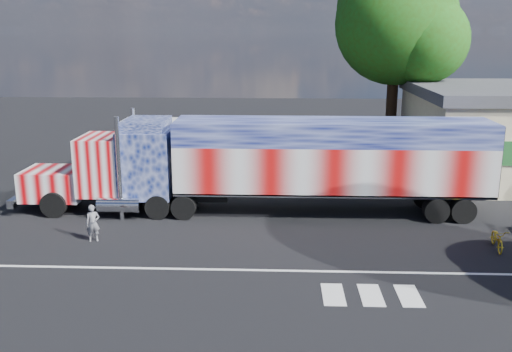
{
  "coord_description": "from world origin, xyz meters",
  "views": [
    {
      "loc": [
        1.02,
        -21.61,
        8.18
      ],
      "look_at": [
        0.0,
        3.0,
        1.9
      ],
      "focal_mm": 40.0,
      "sensor_mm": 36.0,
      "label": 1
    }
  ],
  "objects_px": {
    "semi_truck": "(272,162)",
    "coach_bus": "(225,149)",
    "woman": "(93,223)",
    "bicycle": "(497,239)",
    "tree_ne_a": "(399,24)"
  },
  "relations": [
    {
      "from": "coach_bus",
      "to": "woman",
      "type": "relative_size",
      "value": 7.7
    },
    {
      "from": "coach_bus",
      "to": "woman",
      "type": "height_order",
      "value": "coach_bus"
    },
    {
      "from": "woman",
      "to": "bicycle",
      "type": "height_order",
      "value": "woman"
    },
    {
      "from": "woman",
      "to": "tree_ne_a",
      "type": "relative_size",
      "value": 0.12
    },
    {
      "from": "bicycle",
      "to": "tree_ne_a",
      "type": "xyz_separation_m",
      "value": [
        -1.08,
        16.03,
        8.15
      ]
    },
    {
      "from": "coach_bus",
      "to": "woman",
      "type": "distance_m",
      "value": 10.93
    },
    {
      "from": "semi_truck",
      "to": "bicycle",
      "type": "relative_size",
      "value": 13.27
    },
    {
      "from": "semi_truck",
      "to": "woman",
      "type": "height_order",
      "value": "semi_truck"
    },
    {
      "from": "semi_truck",
      "to": "bicycle",
      "type": "height_order",
      "value": "semi_truck"
    },
    {
      "from": "bicycle",
      "to": "tree_ne_a",
      "type": "bearing_deg",
      "value": 100.84
    },
    {
      "from": "semi_truck",
      "to": "coach_bus",
      "type": "bearing_deg",
      "value": 114.82
    },
    {
      "from": "semi_truck",
      "to": "coach_bus",
      "type": "distance_m",
      "value": 6.54
    },
    {
      "from": "coach_bus",
      "to": "tree_ne_a",
      "type": "bearing_deg",
      "value": 29.18
    },
    {
      "from": "semi_truck",
      "to": "tree_ne_a",
      "type": "relative_size",
      "value": 1.74
    },
    {
      "from": "coach_bus",
      "to": "tree_ne_a",
      "type": "relative_size",
      "value": 0.92
    }
  ]
}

